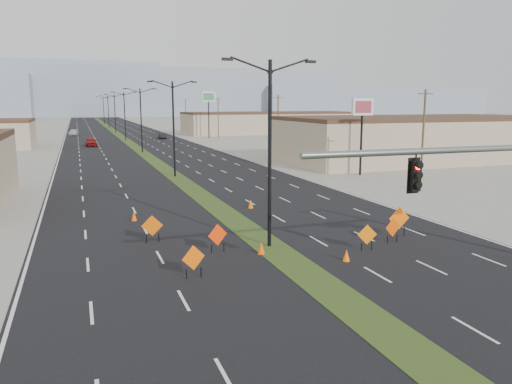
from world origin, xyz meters
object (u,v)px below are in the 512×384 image
object	(u,v)px
car_mid	(162,136)
pole_sign_east_far	(208,100)
streetlight_4	(115,112)
construction_sign_4	(399,219)
construction_sign_2	(152,227)
construction_sign_3	(367,236)
streetlight_2	(141,118)
construction_sign_5	(393,228)
streetlight_1	(174,126)
streetlight_0	(270,148)
streetlight_6	(104,109)
streetlight_5	(108,111)
car_far	(74,133)
pole_sign_east_near	(362,114)
construction_sign_0	(193,259)
cone_0	(261,248)
cone_1	(346,255)
streetlight_3	(125,114)
construction_sign_1	(218,236)
cone_3	(134,216)
cone_2	(251,204)
car_left	(91,142)

from	to	relation	value
car_mid	pole_sign_east_far	world-z (taller)	pole_sign_east_far
streetlight_4	construction_sign_4	bearing A→B (deg)	-85.97
construction_sign_2	construction_sign_3	world-z (taller)	construction_sign_2
streetlight_2	pole_sign_east_far	distance (m)	34.47
construction_sign_5	streetlight_1	bearing A→B (deg)	91.38
streetlight_0	construction_sign_4	world-z (taller)	streetlight_0
streetlight_6	construction_sign_2	xyz separation A→B (m)	(-5.94, -165.09, -4.48)
streetlight_5	construction_sign_5	size ratio (longest dim) A/B	6.98
car_far	pole_sign_east_near	size ratio (longest dim) A/B	0.58
construction_sign_0	pole_sign_east_near	distance (m)	36.13
streetlight_1	cone_0	world-z (taller)	streetlight_1
pole_sign_east_near	car_mid	bearing A→B (deg)	92.15
cone_0	cone_1	world-z (taller)	cone_0
streetlight_1	cone_1	world-z (taller)	streetlight_1
streetlight_6	car_mid	xyz separation A→B (m)	(8.01, -81.80, -4.77)
streetlight_4	cone_0	xyz separation A→B (m)	(-0.92, -113.21, -5.08)
construction_sign_3	pole_sign_east_near	distance (m)	29.58
streetlight_3	construction_sign_2	world-z (taller)	streetlight_3
construction_sign_1	construction_sign_3	bearing A→B (deg)	-35.66
cone_0	construction_sign_5	bearing A→B (deg)	-3.29
construction_sign_3	construction_sign_5	world-z (taller)	construction_sign_3
streetlight_2	cone_1	distance (m)	60.02
car_mid	construction_sign_3	distance (m)	88.78
car_far	construction_sign_3	world-z (taller)	construction_sign_3
car_mid	cone_3	world-z (taller)	car_mid
construction_sign_4	cone_1	size ratio (longest dim) A/B	2.91
streetlight_6	construction_sign_5	size ratio (longest dim) A/B	6.98
streetlight_1	construction_sign_0	distance (m)	32.28
car_far	construction_sign_4	distance (m)	107.16
streetlight_5	construction_sign_2	xyz separation A→B (m)	(-5.94, -137.09, -4.48)
construction_sign_3	cone_0	bearing A→B (deg)	177.90
construction_sign_4	construction_sign_5	distance (m)	1.54
streetlight_5	construction_sign_0	size ratio (longest dim) A/B	6.51
construction_sign_3	pole_sign_east_near	size ratio (longest dim) A/B	0.17
streetlight_5	construction_sign_2	size ratio (longest dim) A/B	6.30
streetlight_5	cone_2	xyz separation A→B (m)	(2.33, -130.12, -5.08)
streetlight_4	construction_sign_2	world-z (taller)	streetlight_4
streetlight_4	cone_1	size ratio (longest dim) A/B	16.35
car_far	construction_sign_0	bearing A→B (deg)	-80.18
construction_sign_0	cone_3	bearing A→B (deg)	78.82
car_left	construction_sign_1	size ratio (longest dim) A/B	3.04
construction_sign_0	streetlight_1	bearing A→B (deg)	63.64
construction_sign_4	pole_sign_east_near	xyz separation A→B (m)	(11.42, 23.08, 5.62)
cone_2	construction_sign_1	bearing A→B (deg)	-117.91
car_far	streetlight_1	bearing A→B (deg)	-75.30
cone_2	pole_sign_east_far	size ratio (longest dim) A/B	0.07
cone_1	streetlight_0	bearing A→B (deg)	125.56
cone_0	pole_sign_east_near	size ratio (longest dim) A/B	0.08
streetlight_3	construction_sign_1	size ratio (longest dim) A/B	6.50
construction_sign_2	construction_sign_4	size ratio (longest dim) A/B	0.89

